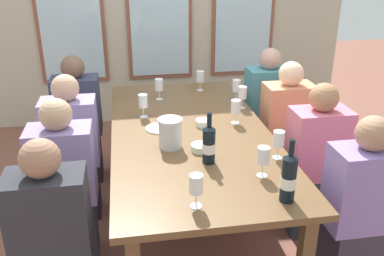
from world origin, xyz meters
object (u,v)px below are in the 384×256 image
wine_glass_2 (236,87)px  seated_person_6 (66,188)px  wine_glass_6 (159,86)px  wine_bottle_0 (209,144)px  seated_person_3 (266,112)px  seated_person_5 (359,213)px  seated_person_7 (315,165)px  wine_glass_7 (200,77)px  wine_bottle_1 (289,178)px  wine_glass_8 (196,185)px  seated_person_1 (286,133)px  seated_person_0 (73,152)px  metal_pitcher (170,133)px  wine_glass_1 (279,140)px  tasting_bowl_0 (201,147)px  dining_table (190,140)px  tasting_bowl_1 (204,123)px  seated_person_2 (79,123)px  wine_glass_3 (236,108)px  seated_person_4 (54,245)px  white_plate_0 (160,128)px  wine_glass_5 (143,102)px  wine_glass_4 (263,156)px  wine_glass_0 (242,94)px

wine_glass_2 → seated_person_6: 1.57m
wine_glass_6 → wine_bottle_0: bearing=-81.2°
seated_person_3 → wine_glass_6: bearing=-174.0°
seated_person_5 → seated_person_6: size_ratio=1.00×
wine_glass_2 → seated_person_7: bearing=-65.8°
wine_glass_6 → wine_glass_7: bearing=25.2°
wine_bottle_1 → wine_glass_2: 1.49m
wine_glass_8 → seated_person_1: bearing=52.2°
wine_glass_8 → seated_person_1: 1.58m
seated_person_0 → seated_person_1: 1.66m
metal_pitcher → wine_glass_1: (0.61, -0.26, 0.02)m
tasting_bowl_0 → dining_table: bearing=92.4°
wine_glass_1 → tasting_bowl_1: bearing=121.4°
wine_bottle_0 → seated_person_2: bearing=124.3°
wine_glass_1 → wine_glass_3: 0.58m
seated_person_0 → seated_person_3: 1.74m
seated_person_4 → white_plate_0: bearing=54.7°
dining_table → tasting_bowl_0: 0.32m
tasting_bowl_0 → wine_glass_5: size_ratio=0.70×
wine_glass_3 → tasting_bowl_0: bearing=-129.5°
tasting_bowl_0 → wine_glass_2: bearing=62.2°
wine_glass_7 → wine_glass_8: same height
wine_glass_4 → seated_person_1: (0.54, 0.99, -0.34)m
wine_glass_7 → seated_person_6: 1.58m
tasting_bowl_1 → seated_person_7: seated_person_7 is taller
dining_table → wine_glass_3: (0.34, 0.08, 0.18)m
wine_glass_8 → seated_person_0: (-0.71, 1.15, -0.34)m
tasting_bowl_0 → seated_person_7: bearing=5.2°
wine_bottle_1 → wine_glass_6: (-0.48, 1.61, -0.01)m
wine_glass_8 → wine_glass_6: bearing=91.0°
dining_table → seated_person_2: size_ratio=1.96×
wine_glass_2 → seated_person_4: size_ratio=0.16×
white_plate_0 → wine_glass_5: bearing=112.1°
seated_person_3 → dining_table: bearing=-136.4°
tasting_bowl_1 → wine_glass_1: bearing=-58.6°
wine_glass_5 → wine_glass_6: size_ratio=1.00×
wine_glass_4 → wine_glass_3: bearing=86.3°
wine_glass_6 → wine_glass_8: size_ratio=1.00×
wine_glass_5 → seated_person_1: (1.13, 0.00, -0.33)m
dining_table → tasting_bowl_1: size_ratio=19.24×
wine_glass_7 → white_plate_0: bearing=-118.4°
white_plate_0 → wine_glass_8: bearing=-85.3°
wine_bottle_0 → tasting_bowl_1: (0.07, 0.54, -0.10)m
white_plate_0 → seated_person_5: bearing=-40.5°
dining_table → seated_person_4: bearing=-135.4°
dining_table → tasting_bowl_1: tasting_bowl_1 is taller
seated_person_1 → seated_person_5: bearing=-90.0°
wine_glass_0 → seated_person_1: seated_person_1 is taller
tasting_bowl_0 → seated_person_2: (-0.84, 1.10, -0.23)m
white_plate_0 → wine_glass_6: (0.05, 0.62, 0.11)m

